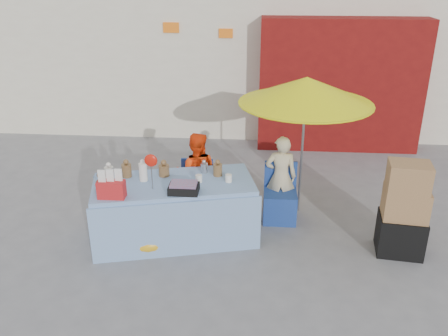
# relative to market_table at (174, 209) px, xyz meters

# --- Properties ---
(ground) EXTENTS (80.00, 80.00, 0.00)m
(ground) POSITION_rel_market_table_xyz_m (0.51, -0.44, -0.43)
(ground) COLOR slate
(ground) RESTS_ON ground
(market_table) EXTENTS (2.37, 1.51, 1.32)m
(market_table) POSITION_rel_market_table_xyz_m (0.00, 0.00, 0.00)
(market_table) COLOR #7CA2C7
(market_table) RESTS_ON ground
(chair_left) EXTENTS (0.48, 0.47, 0.85)m
(chair_left) POSITION_rel_market_table_xyz_m (0.22, 0.61, -0.18)
(chair_left) COLOR navy
(chair_left) RESTS_ON ground
(chair_right) EXTENTS (0.48, 0.47, 0.85)m
(chair_right) POSITION_rel_market_table_xyz_m (1.47, 0.61, -0.18)
(chair_right) COLOR navy
(chair_right) RESTS_ON ground
(vendor_orange) EXTENTS (0.62, 0.49, 1.28)m
(vendor_orange) POSITION_rel_market_table_xyz_m (0.22, 0.74, 0.21)
(vendor_orange) COLOR #FB3D0D
(vendor_orange) RESTS_ON ground
(vendor_beige) EXTENTS (0.46, 0.30, 1.27)m
(vendor_beige) POSITION_rel_market_table_xyz_m (1.47, 0.74, 0.20)
(vendor_beige) COLOR beige
(vendor_beige) RESTS_ON ground
(umbrella) EXTENTS (1.90, 1.90, 2.09)m
(umbrella) POSITION_rel_market_table_xyz_m (1.77, 0.89, 1.46)
(umbrella) COLOR gray
(umbrella) RESTS_ON ground
(box_stack) EXTENTS (0.63, 0.54, 1.28)m
(box_stack) POSITION_rel_market_table_xyz_m (3.01, -0.15, 0.16)
(box_stack) COLOR black
(box_stack) RESTS_ON ground
(tarp_bundle) EXTENTS (0.77, 0.65, 0.32)m
(tarp_bundle) POSITION_rel_market_table_xyz_m (-0.33, -0.33, -0.27)
(tarp_bundle) COLOR gold
(tarp_bundle) RESTS_ON ground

